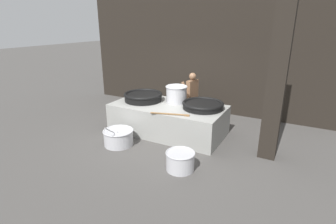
{
  "coord_description": "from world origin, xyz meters",
  "views": [
    {
      "loc": [
        3.33,
        -6.21,
        3.03
      ],
      "look_at": [
        0.0,
        0.0,
        0.62
      ],
      "focal_mm": 28.0,
      "sensor_mm": 36.0,
      "label": 1
    }
  ],
  "objects_px": {
    "cook": "(192,95)",
    "prep_bowl_meat": "(180,160)",
    "giant_wok_near": "(143,96)",
    "giant_wok_far": "(203,105)",
    "prep_bowl_vegetables": "(118,137)",
    "stock_pot": "(176,94)"
  },
  "relations": [
    {
      "from": "giant_wok_far",
      "to": "prep_bowl_meat",
      "type": "xyz_separation_m",
      "value": [
        0.23,
        -1.87,
        -0.69
      ]
    },
    {
      "from": "giant_wok_far",
      "to": "giant_wok_near",
      "type": "bearing_deg",
      "value": -176.14
    },
    {
      "from": "stock_pot",
      "to": "giant_wok_near",
      "type": "bearing_deg",
      "value": -162.9
    },
    {
      "from": "giant_wok_near",
      "to": "cook",
      "type": "xyz_separation_m",
      "value": [
        1.09,
        1.12,
        -0.1
      ]
    },
    {
      "from": "prep_bowl_vegetables",
      "to": "prep_bowl_meat",
      "type": "height_order",
      "value": "prep_bowl_vegetables"
    },
    {
      "from": "prep_bowl_vegetables",
      "to": "giant_wok_far",
      "type": "bearing_deg",
      "value": 41.49
    },
    {
      "from": "giant_wok_near",
      "to": "prep_bowl_vegetables",
      "type": "bearing_deg",
      "value": -85.04
    },
    {
      "from": "prep_bowl_meat",
      "to": "giant_wok_near",
      "type": "bearing_deg",
      "value": 139.86
    },
    {
      "from": "cook",
      "to": "prep_bowl_vegetables",
      "type": "xyz_separation_m",
      "value": [
        -0.97,
        -2.51,
        -0.63
      ]
    },
    {
      "from": "cook",
      "to": "prep_bowl_meat",
      "type": "height_order",
      "value": "cook"
    },
    {
      "from": "cook",
      "to": "giant_wok_near",
      "type": "bearing_deg",
      "value": 56.7
    },
    {
      "from": "giant_wok_near",
      "to": "cook",
      "type": "bearing_deg",
      "value": 45.75
    },
    {
      "from": "stock_pot",
      "to": "prep_bowl_meat",
      "type": "bearing_deg",
      "value": -61.33
    },
    {
      "from": "giant_wok_far",
      "to": "stock_pot",
      "type": "height_order",
      "value": "stock_pot"
    },
    {
      "from": "cook",
      "to": "prep_bowl_vegetables",
      "type": "distance_m",
      "value": 2.76
    },
    {
      "from": "giant_wok_near",
      "to": "prep_bowl_vegetables",
      "type": "relative_size",
      "value": 1.14
    },
    {
      "from": "giant_wok_far",
      "to": "stock_pot",
      "type": "distance_m",
      "value": 0.91
    },
    {
      "from": "cook",
      "to": "prep_bowl_meat",
      "type": "bearing_deg",
      "value": 119.83
    },
    {
      "from": "giant_wok_far",
      "to": "prep_bowl_vegetables",
      "type": "bearing_deg",
      "value": -138.51
    },
    {
      "from": "stock_pot",
      "to": "cook",
      "type": "height_order",
      "value": "cook"
    },
    {
      "from": "giant_wok_near",
      "to": "prep_bowl_meat",
      "type": "distance_m",
      "value": 2.8
    },
    {
      "from": "giant_wok_far",
      "to": "cook",
      "type": "height_order",
      "value": "cook"
    }
  ]
}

